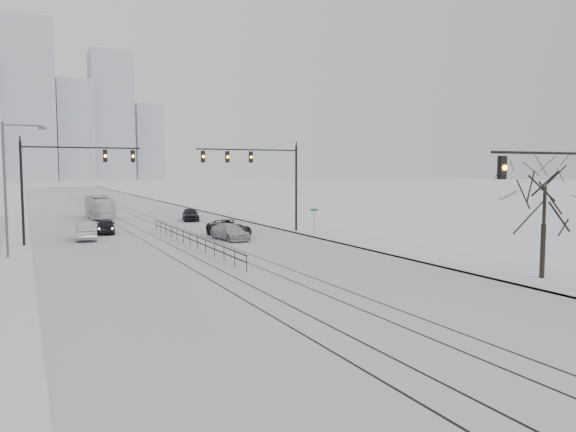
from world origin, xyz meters
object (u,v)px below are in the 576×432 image
(sedan_sb_inner, at_px, (106,226))
(sedan_nb_right, at_px, (230,232))
(sedan_nb_far, at_px, (191,214))
(box_truck, at_px, (99,208))
(sedan_sb_outer, at_px, (87,231))
(traffic_mast_near, at_px, (563,198))
(bare_tree, at_px, (545,196))
(sedan_nb_front, at_px, (229,228))

(sedan_sb_inner, relative_size, sedan_nb_right, 0.87)
(sedan_nb_right, height_order, sedan_nb_far, sedan_nb_far)
(box_truck, bearing_deg, sedan_nb_right, 105.44)
(sedan_sb_outer, bearing_deg, traffic_mast_near, 125.11)
(sedan_sb_inner, distance_m, sedan_nb_far, 13.97)
(sedan_sb_inner, distance_m, box_truck, 16.20)
(traffic_mast_near, relative_size, sedan_nb_far, 1.60)
(bare_tree, bearing_deg, sedan_sb_inner, 119.09)
(bare_tree, relative_size, sedan_sb_inner, 1.50)
(sedan_sb_inner, bearing_deg, sedan_nb_far, -131.55)
(bare_tree, distance_m, sedan_sb_inner, 37.11)
(sedan_nb_right, relative_size, box_truck, 0.48)
(sedan_nb_far, bearing_deg, sedan_sb_outer, -121.79)
(bare_tree, xyz_separation_m, box_truck, (-16.56, 48.38, -3.15))
(sedan_nb_front, bearing_deg, bare_tree, -76.12)
(sedan_nb_far, xyz_separation_m, box_truck, (-9.08, 6.87, 0.59))
(bare_tree, relative_size, sedan_sb_outer, 1.31)
(traffic_mast_near, height_order, sedan_nb_far, traffic_mast_near)
(traffic_mast_near, xyz_separation_m, sedan_sb_inner, (-15.54, 35.26, -3.87))
(traffic_mast_near, height_order, bare_tree, traffic_mast_near)
(bare_tree, height_order, box_truck, bare_tree)
(traffic_mast_near, bearing_deg, sedan_sb_outer, 119.33)
(sedan_nb_front, xyz_separation_m, box_truck, (-8.01, 23.07, 0.60))
(sedan_sb_inner, distance_m, sedan_sb_outer, 4.48)
(sedan_nb_far, height_order, box_truck, box_truck)
(bare_tree, relative_size, sedan_nb_front, 1.14)
(bare_tree, xyz_separation_m, sedan_sb_outer, (-19.98, 28.26, -3.72))
(sedan_nb_far, bearing_deg, sedan_nb_right, -83.86)
(sedan_sb_inner, height_order, sedan_nb_far, sedan_nb_far)
(sedan_nb_right, bearing_deg, sedan_sb_outer, 147.27)
(traffic_mast_near, bearing_deg, sedan_sb_inner, 113.78)
(sedan_nb_front, relative_size, sedan_nb_right, 1.15)
(sedan_nb_front, height_order, box_truck, box_truck)
(sedan_sb_inner, xyz_separation_m, sedan_sb_outer, (-2.03, -4.00, 0.08))
(sedan_sb_inner, height_order, box_truck, box_truck)
(traffic_mast_near, distance_m, bare_tree, 3.85)
(traffic_mast_near, xyz_separation_m, sedan_nb_right, (-6.80, 26.18, -3.89))
(sedan_nb_right, bearing_deg, traffic_mast_near, -82.86)
(bare_tree, bearing_deg, sedan_nb_far, 100.21)
(sedan_nb_front, relative_size, sedan_nb_far, 1.22)
(bare_tree, distance_m, box_truck, 51.24)
(sedan_sb_outer, bearing_deg, sedan_sb_inner, -111.12)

